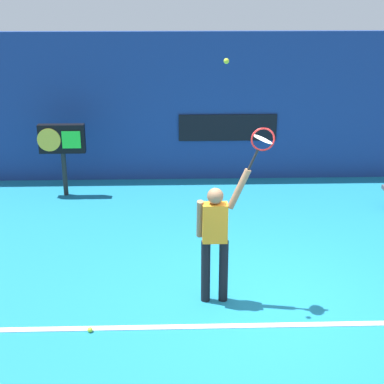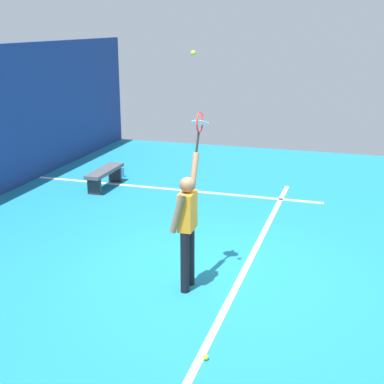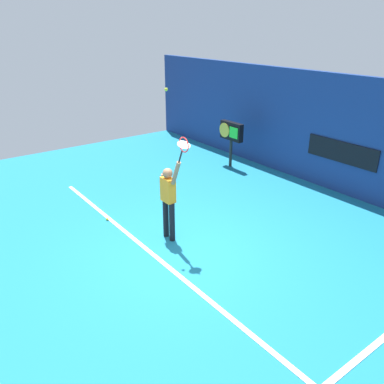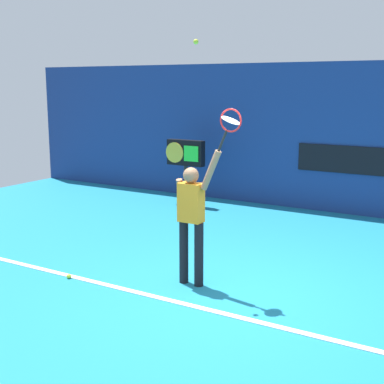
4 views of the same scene
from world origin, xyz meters
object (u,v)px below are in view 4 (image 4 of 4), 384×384
at_px(tennis_player, 192,215).
at_px(tennis_ball, 196,42).
at_px(scoreboard_clock, 185,155).
at_px(spare_ball, 69,276).
at_px(tennis_racket, 230,123).

xyz_separation_m(tennis_player, tennis_ball, (0.10, -0.06, 2.34)).
bearing_deg(tennis_ball, scoreboard_clock, 123.53).
distance_m(scoreboard_clock, spare_ball, 5.44).
bearing_deg(tennis_ball, spare_ball, -158.38).
height_order(tennis_player, tennis_ball, tennis_ball).
bearing_deg(tennis_racket, tennis_ball, -173.91).
xyz_separation_m(tennis_racket, spare_ball, (-2.24, -0.75, -2.29)).
xyz_separation_m(tennis_ball, spare_ball, (-1.76, -0.70, -3.32)).
xyz_separation_m(scoreboard_clock, spare_ball, (1.21, -5.18, -1.14)).
distance_m(tennis_player, tennis_ball, 2.35).
xyz_separation_m(tennis_player, spare_ball, (-1.66, -0.75, -0.98)).
xyz_separation_m(tennis_player, tennis_racket, (0.58, -0.00, 1.31)).
bearing_deg(spare_ball, scoreboard_clock, 103.16).
height_order(tennis_ball, scoreboard_clock, tennis_ball).
bearing_deg(tennis_ball, tennis_player, 150.71).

